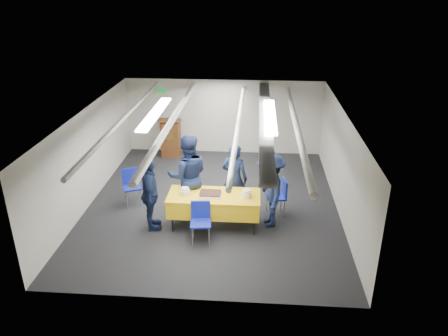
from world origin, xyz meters
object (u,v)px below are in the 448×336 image
at_px(sailor_b, 188,176).
at_px(sailor_c, 150,194).
at_px(sheet_cake, 210,194).
at_px(chair_right, 280,193).
at_px(chair_left, 131,183).
at_px(sailor_d, 270,190).
at_px(serving_table, 214,203).
at_px(podium, 171,137).
at_px(sailor_a, 234,179).
at_px(chair_near, 201,218).

xyz_separation_m(sailor_b, sailor_c, (-0.72, -0.69, -0.14)).
bearing_deg(sheet_cake, sailor_b, 137.15).
xyz_separation_m(chair_right, chair_left, (-3.58, 0.30, 0.00)).
bearing_deg(sailor_d, sailor_b, -108.58).
bearing_deg(sailor_b, sailor_c, 31.35).
distance_m(serving_table, chair_right, 1.60).
bearing_deg(podium, sailor_b, -73.09).
bearing_deg(sailor_c, sailor_a, -76.47).
bearing_deg(podium, sailor_d, -53.08).
height_order(chair_near, sailor_a, sailor_a).
distance_m(sailor_c, sailor_d, 2.60).
height_order(podium, sailor_b, sailor_b).
xyz_separation_m(sheet_cake, chair_left, (-2.04, 1.00, -0.28)).
xyz_separation_m(serving_table, sheet_cake, (-0.08, -0.04, 0.25)).
height_order(serving_table, podium, podium).
relative_size(serving_table, sailor_b, 1.03).
height_order(chair_right, chair_left, same).
height_order(chair_right, sailor_c, sailor_c).
bearing_deg(chair_near, chair_left, 140.87).
relative_size(podium, chair_right, 1.44).
distance_m(sailor_a, sailor_c, 1.98).
xyz_separation_m(chair_left, sailor_a, (2.52, -0.25, 0.31)).
height_order(serving_table, chair_near, chair_near).
bearing_deg(serving_table, podium, 113.00).
bearing_deg(sheet_cake, sailor_c, -172.60).
height_order(serving_table, chair_left, chair_left).
height_order(sheet_cake, chair_right, chair_right).
relative_size(podium, sailor_a, 0.74).
distance_m(podium, sailor_a, 4.00).
height_order(sailor_a, sailor_b, sailor_b).
bearing_deg(serving_table, sheet_cake, -150.66).
distance_m(chair_near, chair_right, 2.09).
relative_size(serving_table, chair_right, 2.31).
xyz_separation_m(sheet_cake, sailor_a, (0.48, 0.75, 0.04)).
bearing_deg(sailor_b, sailor_a, 179.95).
distance_m(sailor_a, sailor_b, 1.08).
bearing_deg(chair_left, sailor_c, -56.86).
bearing_deg(sailor_d, serving_table, -91.43).
bearing_deg(chair_left, sheet_cake, -26.11).
height_order(sailor_a, sailor_d, sailor_d).
distance_m(chair_right, sailor_c, 2.96).
bearing_deg(sheet_cake, chair_right, 24.46).
bearing_deg(serving_table, sailor_a, 59.99).
xyz_separation_m(chair_left, sailor_d, (3.33, -0.80, 0.33)).
relative_size(sailor_a, sailor_b, 0.87).
bearing_deg(podium, serving_table, -67.00).
xyz_separation_m(serving_table, sailor_c, (-1.35, -0.21, 0.28)).
xyz_separation_m(sheet_cake, sailor_b, (-0.56, 0.52, 0.17)).
distance_m(podium, sailor_d, 4.91).
distance_m(sailor_a, sailor_d, 0.98).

